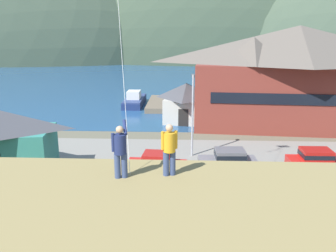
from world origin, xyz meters
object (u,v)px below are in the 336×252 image
object	(u,v)px
storage_shed_waterside	(186,102)
person_companion	(169,148)
person_kite_flyer	(120,150)
parking_light_pole	(193,110)
parked_car_front_row_red	(228,161)
harbor_lodge	(296,74)
parked_car_mid_row_center	(317,161)
parked_car_back_row_left	(285,199)
storage_shed_near_lot	(3,143)
parked_car_back_row_right	(57,190)
wharf_dock	(160,104)
moored_boat_wharfside	(135,100)
parked_car_lone_by_shed	(157,165)

from	to	relation	value
storage_shed_waterside	person_companion	distance (m)	29.93
person_kite_flyer	person_companion	world-z (taller)	person_kite_flyer
parking_light_pole	person_companion	xyz separation A→B (m)	(-1.16, -17.39, 2.43)
parked_car_front_row_red	harbor_lodge	bearing A→B (deg)	58.63
parked_car_mid_row_center	parked_car_back_row_left	size ratio (longest dim) A/B	0.98
storage_shed_near_lot	storage_shed_waterside	bearing A→B (deg)	52.82
harbor_lodge	parked_car_back_row_right	distance (m)	28.14
wharf_dock	parked_car_back_row_right	bearing A→B (deg)	-97.55
storage_shed_waterside	parking_light_pole	xyz separation A→B (m)	(0.45, -12.26, 1.67)
parked_car_back_row_right	person_companion	world-z (taller)	person_companion
parked_car_mid_row_center	person_companion	bearing A→B (deg)	-126.23
moored_boat_wharfside	person_kite_flyer	bearing A→B (deg)	-82.58
moored_boat_wharfside	parked_car_back_row_left	bearing A→B (deg)	-67.69
parked_car_back_row_right	parked_car_lone_by_shed	bearing A→B (deg)	38.11
parked_car_back_row_left	parked_car_front_row_red	distance (m)	6.47
harbor_lodge	storage_shed_waterside	size ratio (longest dim) A/B	3.90
parked_car_lone_by_shed	person_companion	distance (m)	13.72
parked_car_mid_row_center	harbor_lodge	bearing A→B (deg)	80.71
parked_car_lone_by_shed	parked_car_back_row_right	bearing A→B (deg)	-141.89
parked_car_lone_by_shed	person_companion	world-z (taller)	person_companion
person_companion	parked_car_lone_by_shed	bearing A→B (deg)	96.39
wharf_dock	parked_car_lone_by_shed	size ratio (longest dim) A/B	2.38
harbor_lodge	storage_shed_waterside	bearing A→B (deg)	171.32
parking_light_pole	moored_boat_wharfside	bearing A→B (deg)	109.97
parked_car_front_row_red	parking_light_pole	xyz separation A→B (m)	(-2.56, 3.86, 2.95)
person_kite_flyer	parked_car_lone_by_shed	bearing A→B (deg)	89.30
moored_boat_wharfside	parked_car_lone_by_shed	bearing A→B (deg)	-78.72
person_companion	parked_car_back_row_right	bearing A→B (deg)	130.97
storage_shed_near_lot	parked_car_lone_by_shed	world-z (taller)	storage_shed_near_lot
parked_car_lone_by_shed	parked_car_front_row_red	bearing A→B (deg)	10.91
storage_shed_waterside	parked_car_back_row_right	xyz separation A→B (m)	(-7.76, -21.53, -1.28)
parking_light_pole	person_kite_flyer	bearing A→B (deg)	-98.75
parked_car_front_row_red	person_kite_flyer	distance (m)	15.73
harbor_lodge	person_companion	distance (m)	30.52
storage_shed_waterside	person_kite_flyer	world-z (taller)	person_kite_flyer
wharf_dock	parking_light_pole	distance (m)	21.81
parked_car_mid_row_center	parked_car_front_row_red	distance (m)	6.46
parking_light_pole	parked_car_back_row_right	bearing A→B (deg)	-131.51
moored_boat_wharfside	parked_car_back_row_left	xyz separation A→B (m)	(12.87, -31.36, 0.34)
storage_shed_near_lot	parked_car_mid_row_center	distance (m)	22.61
parked_car_back_row_right	parked_car_front_row_red	size ratio (longest dim) A/B	1.00
storage_shed_waterside	parked_car_back_row_left	xyz separation A→B (m)	(5.49, -22.09, -1.28)
harbor_lodge	parked_car_front_row_red	xyz separation A→B (m)	(-8.73, -14.32, -4.70)
harbor_lodge	parked_car_front_row_red	size ratio (longest dim) A/B	5.44
storage_shed_near_lot	person_companion	xyz separation A→B (m)	(12.34, -12.43, 3.90)
parked_car_mid_row_center	parked_car_front_row_red	xyz separation A→B (m)	(-6.45, -0.35, 0.00)
storage_shed_waterside	parked_car_lone_by_shed	xyz separation A→B (m)	(-2.11, -17.11, -1.28)
storage_shed_near_lot	parked_car_front_row_red	world-z (taller)	storage_shed_near_lot
parked_car_mid_row_center	parked_car_back_row_right	xyz separation A→B (m)	(-17.21, -5.76, 0.00)
wharf_dock	person_kite_flyer	distance (m)	39.26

